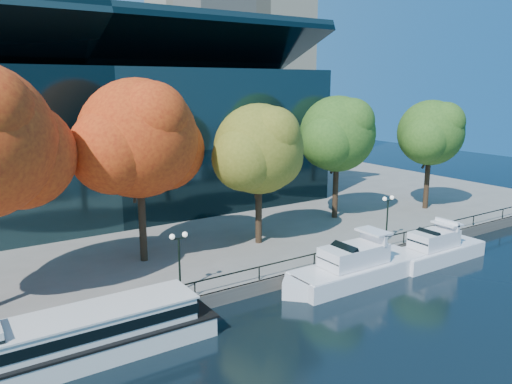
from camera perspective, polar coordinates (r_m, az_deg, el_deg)
ground at (r=33.51m, az=3.53°, el=-13.32°), size 160.00×160.00×0.00m
promenade at (r=64.69m, az=-16.15°, el=-0.70°), size 90.00×67.08×1.00m
railing at (r=35.18m, az=0.36°, el=-8.58°), size 88.20×0.08×0.99m
convention_building at (r=57.98m, az=-19.03°, el=5.70°), size 50.00×24.57×21.43m
tour_boat at (r=29.05m, az=-20.48°, el=-15.42°), size 16.55×3.69×3.14m
cruiser_near at (r=38.13m, az=11.14°, el=-8.43°), size 12.66×3.26×3.67m
cruiser_far at (r=43.98m, az=19.62°, el=-6.20°), size 10.35×2.87×3.38m
tree_2 at (r=38.10m, az=-13.01°, el=5.70°), size 11.06×9.07×13.93m
tree_3 at (r=41.73m, az=0.53°, el=4.72°), size 9.43×7.74×11.93m
tree_4 at (r=50.66m, az=9.44°, el=6.38°), size 9.43×7.74×12.36m
tree_5 at (r=57.11m, az=19.43°, el=6.25°), size 8.75×7.17×11.83m
lamp_1 at (r=33.04m, az=-8.80°, el=-6.38°), size 1.26×0.36×4.03m
lamp_2 at (r=44.50m, az=14.83°, el=-1.78°), size 1.26×0.36×4.03m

